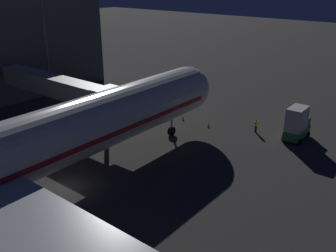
{
  "coord_description": "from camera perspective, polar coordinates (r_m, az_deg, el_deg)",
  "views": [
    {
      "loc": [
        -28.13,
        19.02,
        19.68
      ],
      "look_at": [
        -3.0,
        -12.44,
        3.5
      ],
      "focal_mm": 40.4,
      "sensor_mm": 36.0,
      "label": 1
    }
  ],
  "objects": [
    {
      "name": "apron_floodlight_mast",
      "position": [
        65.07,
        -18.05,
        12.47
      ],
      "size": [
        2.9,
        0.5,
        17.54
      ],
      "color": "#59595E",
      "rests_on": "ground_plane"
    },
    {
      "name": "ops_van",
      "position": [
        50.49,
        18.92,
        0.34
      ],
      "size": [
        2.36,
        4.46,
        4.41
      ],
      "color": "#287038",
      "rests_on": "ground_plane"
    },
    {
      "name": "ground_crew_by_belt_loader",
      "position": [
        51.73,
        13.14,
        0.14
      ],
      "size": [
        0.4,
        0.4,
        1.83
      ],
      "color": "black",
      "rests_on": "ground_plane"
    },
    {
      "name": "traffic_cone_nose_port",
      "position": [
        52.61,
        6.13,
        0.12
      ],
      "size": [
        0.36,
        0.36,
        0.55
      ],
      "primitive_type": "cone",
      "color": "orange",
      "rests_on": "ground_plane"
    },
    {
      "name": "ground_plane",
      "position": [
        39.25,
        -15.12,
        -9.05
      ],
      "size": [
        320.0,
        320.0,
        0.0
      ],
      "primitive_type": "plane",
      "color": "#383533"
    },
    {
      "name": "traffic_cone_nose_starboard",
      "position": [
        54.91,
        2.27,
        1.18
      ],
      "size": [
        0.36,
        0.36,
        0.55
      ],
      "primitive_type": "cone",
      "color": "orange",
      "rests_on": "ground_plane"
    },
    {
      "name": "jet_bridge",
      "position": [
        51.93,
        -15.17,
        5.41
      ],
      "size": [
        23.39,
        3.4,
        7.15
      ],
      "color": "#9E9E99",
      "rests_on": "ground_plane"
    }
  ]
}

